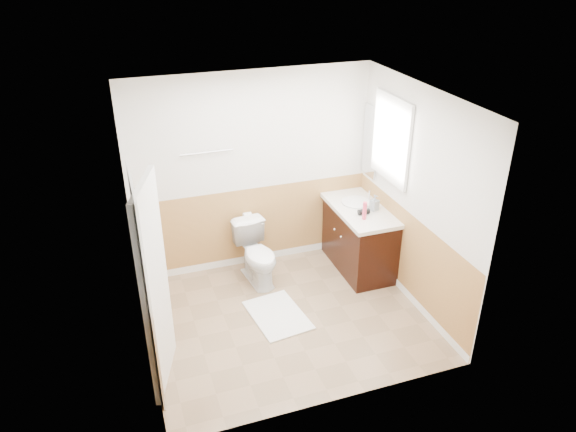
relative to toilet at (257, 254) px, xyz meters
name	(u,v)px	position (x,y,z in m)	size (l,w,h in m)	color
floor	(287,318)	(0.09, -0.85, -0.37)	(3.00, 3.00, 0.00)	#8C7051
ceiling	(287,98)	(0.09, -0.85, 2.13)	(3.00, 3.00, 0.00)	white
wall_back	(252,173)	(0.09, 0.45, 0.88)	(3.00, 3.00, 0.00)	silver
wall_front	(338,289)	(0.09, -2.15, 0.88)	(3.00, 3.00, 0.00)	silver
wall_left	(136,243)	(-1.41, -0.85, 0.88)	(3.00, 3.00, 0.00)	silver
wall_right	(416,199)	(1.59, -0.85, 0.88)	(3.00, 3.00, 0.00)	silver
wainscot_back	(254,227)	(0.09, 0.44, 0.13)	(3.00, 3.00, 0.00)	tan
wainscot_front	(334,358)	(0.09, -2.14, 0.13)	(3.00, 3.00, 0.00)	tan
wainscot_left	(147,308)	(-1.40, -0.85, 0.13)	(2.60, 2.60, 0.00)	tan
wainscot_right	(408,257)	(1.58, -0.85, 0.13)	(2.60, 2.60, 0.00)	tan
toilet	(257,254)	(0.00, 0.00, 0.00)	(0.41, 0.72, 0.73)	white
bath_mat	(278,315)	(0.00, -0.78, -0.36)	(0.55, 0.80, 0.02)	white
vanity_cabinet	(359,240)	(1.30, -0.14, 0.03)	(0.55, 1.10, 0.80)	black
vanity_knob_left	(341,237)	(1.00, -0.24, 0.18)	(0.03, 0.03, 0.03)	white
vanity_knob_right	(335,229)	(1.00, -0.04, 0.18)	(0.03, 0.03, 0.03)	silver
countertop	(360,210)	(1.29, -0.14, 0.46)	(0.60, 1.15, 0.05)	white
sink_basin	(356,202)	(1.30, 0.01, 0.49)	(0.36, 0.36, 0.02)	white
faucet	(369,196)	(1.48, 0.01, 0.55)	(0.02, 0.02, 0.14)	silver
lotion_bottle	(365,211)	(1.20, -0.41, 0.59)	(0.05, 0.05, 0.22)	#F13E5D
soap_dispenser	(374,203)	(1.42, -0.24, 0.58)	(0.09, 0.09, 0.20)	gray
hair_dryer_body	(364,212)	(1.25, -0.30, 0.52)	(0.07, 0.07, 0.14)	black
hair_dryer_handle	(360,213)	(1.22, -0.28, 0.49)	(0.03, 0.03, 0.07)	black
mirror_panel	(370,141)	(1.56, 0.25, 1.18)	(0.02, 0.35, 0.90)	silver
window_frame	(391,139)	(1.56, -0.26, 1.38)	(0.04, 0.80, 1.00)	white
window_glass	(392,139)	(1.57, -0.26, 1.38)	(0.01, 0.70, 0.90)	white
door	(155,288)	(-1.31, -1.30, 0.65)	(0.05, 0.80, 2.04)	white
door_frame	(146,288)	(-1.39, -1.30, 0.66)	(0.02, 0.92, 2.10)	white
door_knob	(158,274)	(-1.25, -0.97, 0.58)	(0.06, 0.06, 0.06)	silver
towel_bar	(207,152)	(-0.46, 0.40, 1.23)	(0.02, 0.02, 0.62)	silver
tp_holder_bar	(247,217)	(-0.01, 0.38, 0.33)	(0.02, 0.02, 0.14)	silver
tp_roll	(247,217)	(-0.01, 0.38, 0.33)	(0.11, 0.11, 0.10)	white
tp_sheet	(248,224)	(-0.01, 0.38, 0.22)	(0.10, 0.01, 0.16)	white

